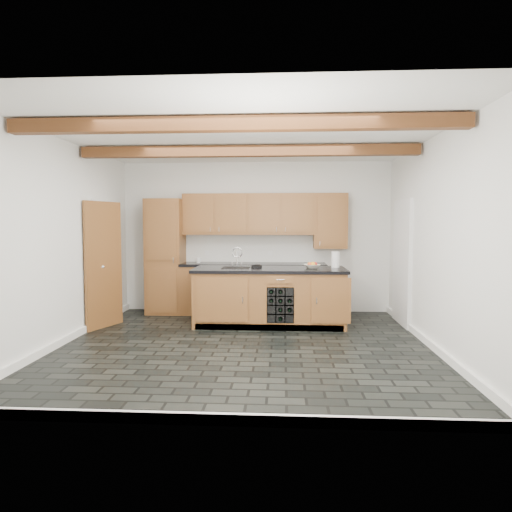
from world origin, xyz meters
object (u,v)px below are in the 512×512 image
Objects in this scene: paper_towel at (335,260)px; island at (270,297)px; kitchen_scale at (257,266)px; fruit_bowl at (312,266)px.

island is at bearing -170.11° from paper_towel.
kitchen_scale is 0.90m from fruit_bowl.
paper_towel is at bearing 9.89° from island.
island is 9.50× the size of paper_towel.
island is 1.24m from paper_towel.
fruit_bowl is at bearing -17.75° from kitchen_scale.
fruit_bowl reaches higher than kitchen_scale.
kitchen_scale is 0.69× the size of paper_towel.
paper_towel reaches higher than fruit_bowl.
kitchen_scale is 1.31m from paper_towel.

